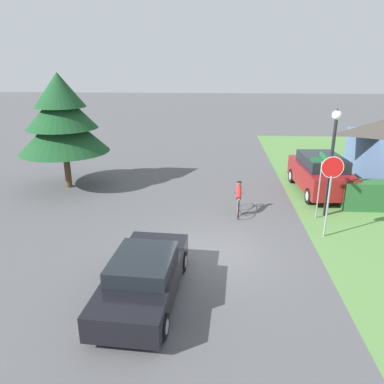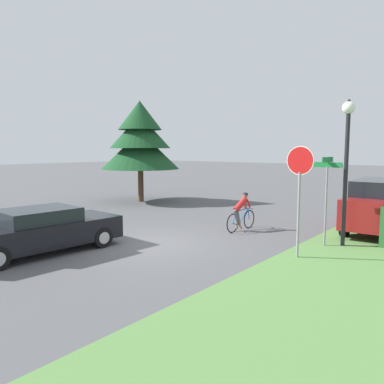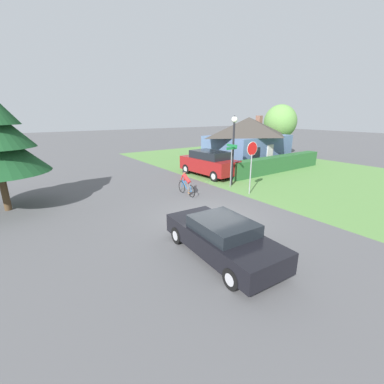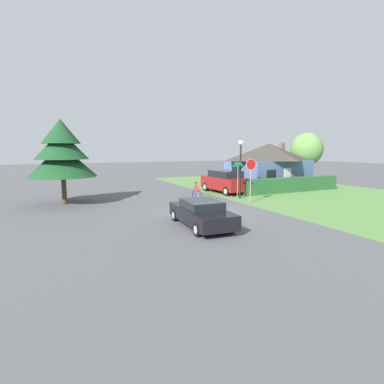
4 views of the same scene
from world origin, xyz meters
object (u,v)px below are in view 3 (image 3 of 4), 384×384
cyclist (187,183)px  street_lamp (234,138)px  sedan_left_lane (222,238)px  street_name_sign (231,158)px  cottage_house (248,140)px  deciduous_tree_right (280,122)px  stop_sign (252,157)px  parked_suv_right (209,163)px

cyclist → street_lamp: street_lamp is taller
sedan_left_lane → street_name_sign: (6.18, 6.04, 1.27)m
cottage_house → cyclist: cottage_house is taller
deciduous_tree_right → cyclist: bearing=-159.5°
sedan_left_lane → stop_sign: 7.56m
cottage_house → parked_suv_right: bearing=-167.0°
cottage_house → deciduous_tree_right: bearing=5.9°
cottage_house → stop_sign: bearing=-141.1°
stop_sign → street_name_sign: size_ratio=1.12×
street_lamp → street_name_sign: bearing=-142.8°
stop_sign → street_lamp: street_lamp is taller
stop_sign → deciduous_tree_right: 16.36m
parked_suv_right → street_lamp: bearing=167.7°
street_lamp → street_name_sign: (-0.45, -0.34, -1.23)m
deciduous_tree_right → cottage_house: bearing=-169.2°
street_lamp → deciduous_tree_right: 14.79m
parked_suv_right → cyclist: bearing=122.7°
sedan_left_lane → stop_sign: bearing=-51.2°
cottage_house → street_name_sign: 9.20m
cottage_house → cyclist: (-10.66, -5.14, -1.56)m
cottage_house → street_lamp: 8.67m
parked_suv_right → deciduous_tree_right: 13.58m
parked_suv_right → street_lamp: street_lamp is taller
parked_suv_right → deciduous_tree_right: deciduous_tree_right is taller
cyclist → stop_sign: bearing=-121.0°
street_lamp → street_name_sign: size_ratio=1.63×
cottage_house → deciduous_tree_right: deciduous_tree_right is taller
street_name_sign → parked_suv_right: bearing=74.6°
cottage_house → street_lamp: street_lamp is taller
stop_sign → street_name_sign: (0.13, 1.78, -0.31)m
cyclist → parked_suv_right: parked_suv_right is taller
cottage_house → street_lamp: bearing=-148.6°
sedan_left_lane → deciduous_tree_right: size_ratio=0.82×
sedan_left_lane → stop_sign: stop_sign is taller
street_name_sign → street_lamp: bearing=37.2°
sedan_left_lane → cyclist: 6.99m
sedan_left_lane → parked_suv_right: 11.79m
cottage_house → parked_suv_right: 6.92m
cyclist → street_name_sign: size_ratio=0.65×
cottage_house → sedan_left_lane: 17.86m
parked_suv_right → street_name_sign: street_name_sign is taller
stop_sign → street_lamp: 2.38m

